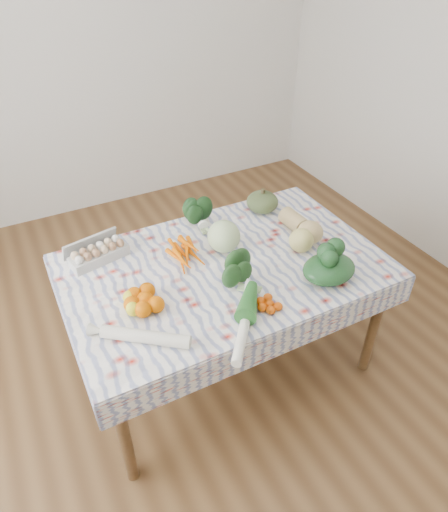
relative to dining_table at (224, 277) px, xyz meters
The scene contains 17 objects.
ground 0.68m from the dining_table, ahead, with size 4.50×4.50×0.00m, color brown.
wall_back 2.36m from the dining_table, 90.00° to the left, with size 4.00×0.04×2.80m, color silver.
dining_table is the anchor object (origin of this frame).
tablecloth 0.08m from the dining_table, ahead, with size 1.66×1.06×0.01m, color white.
egg_carton 0.67m from the dining_table, 149.00° to the left, with size 0.31×0.12×0.08m, color #B9B9B4.
carrot_bunch 0.25m from the dining_table, 134.43° to the left, with size 0.24×0.22×0.04m, color #F76A02.
kale_bunch 0.42m from the dining_table, 83.47° to the left, with size 0.16×0.14×0.14m, color #153816.
kabocha_squash 0.61m from the dining_table, 39.06° to the left, with size 0.20×0.20×0.13m, color #46572E.
cabbage 0.22m from the dining_table, 62.83° to the left, with size 0.18×0.18×0.18m, color #B5D28E.
butternut_squash 0.55m from the dining_table, ahead, with size 0.14×0.30×0.14m, color tan.
orange_cluster 0.50m from the dining_table, 166.99° to the right, with size 0.25×0.25×0.08m, color #DC6000.
broccoli 0.25m from the dining_table, 97.82° to the right, with size 0.15×0.15×0.11m, color #1F461C.
mandarin_cluster 0.40m from the dining_table, 83.88° to the right, with size 0.15×0.15×0.04m, color #D74E06.
grapefruit 0.46m from the dining_table, 10.40° to the right, with size 0.13×0.13×0.13m, color #D5C769.
spinach_bag 0.56m from the dining_table, 39.54° to the right, with size 0.28×0.22×0.12m, color #153819.
daikon 0.64m from the dining_table, 149.62° to the right, with size 0.06×0.06×0.41m, color silver.
leek 0.48m from the dining_table, 106.15° to the right, with size 0.05×0.05×0.46m, color white.
Camera 1 is at (-0.87, -1.67, 2.25)m, focal length 32.00 mm.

